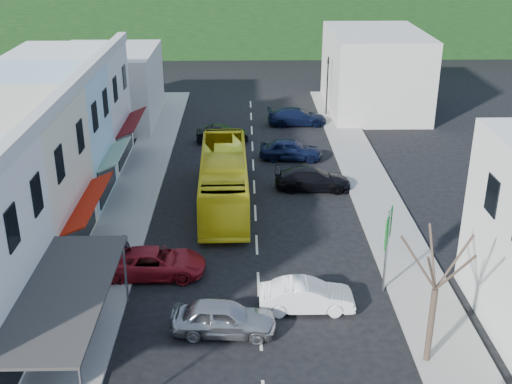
# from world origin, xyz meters

# --- Properties ---
(ground) EXTENTS (120.00, 120.00, 0.00)m
(ground) POSITION_xyz_m (0.00, 0.00, 0.00)
(ground) COLOR black
(ground) RESTS_ON ground
(sidewalk_left) EXTENTS (3.00, 52.00, 0.15)m
(sidewalk_left) POSITION_xyz_m (-7.50, 10.00, 0.07)
(sidewalk_left) COLOR gray
(sidewalk_left) RESTS_ON ground
(sidewalk_right) EXTENTS (3.00, 52.00, 0.15)m
(sidewalk_right) POSITION_xyz_m (7.50, 10.00, 0.07)
(sidewalk_right) COLOR gray
(sidewalk_right) RESTS_ON ground
(shopfront_row) EXTENTS (8.25, 30.00, 8.00)m
(shopfront_row) POSITION_xyz_m (-12.49, 5.00, 4.00)
(shopfront_row) COLOR silver
(shopfront_row) RESTS_ON ground
(distant_block_left) EXTENTS (8.00, 10.00, 6.00)m
(distant_block_left) POSITION_xyz_m (-12.00, 27.00, 3.00)
(distant_block_left) COLOR #B7B2A8
(distant_block_left) RESTS_ON ground
(distant_block_right) EXTENTS (8.00, 12.00, 7.00)m
(distant_block_right) POSITION_xyz_m (11.00, 30.00, 3.50)
(distant_block_right) COLOR #B7B2A8
(distant_block_right) RESTS_ON ground
(bus) EXTENTS (2.78, 11.66, 3.10)m
(bus) POSITION_xyz_m (-1.86, 9.36, 1.55)
(bus) COLOR yellow
(bus) RESTS_ON ground
(car_silver) EXTENTS (4.52, 2.11, 1.40)m
(car_silver) POSITION_xyz_m (-1.54, -3.84, 0.70)
(car_silver) COLOR #9E9EA2
(car_silver) RESTS_ON ground
(car_white) EXTENTS (4.40, 1.81, 1.40)m
(car_white) POSITION_xyz_m (2.08, -2.17, 0.70)
(car_white) COLOR white
(car_white) RESTS_ON ground
(car_red) EXTENTS (4.61, 1.93, 1.40)m
(car_red) POSITION_xyz_m (-5.00, 0.96, 0.70)
(car_red) COLOR maroon
(car_red) RESTS_ON ground
(car_black_near) EXTENTS (4.61, 2.13, 1.40)m
(car_black_near) POSITION_xyz_m (3.72, 11.55, 0.70)
(car_black_near) COLOR black
(car_black_near) RESTS_ON ground
(car_navy_mid) EXTENTS (4.56, 2.25, 1.40)m
(car_navy_mid) POSITION_xyz_m (2.70, 17.06, 0.70)
(car_navy_mid) COLOR black
(car_navy_mid) RESTS_ON ground
(car_black_far) EXTENTS (4.57, 2.25, 1.40)m
(car_black_far) POSITION_xyz_m (-2.35, 21.04, 0.70)
(car_black_far) COLOR black
(car_black_far) RESTS_ON ground
(car_navy_far) EXTENTS (4.55, 1.96, 1.40)m
(car_navy_far) POSITION_xyz_m (3.80, 25.43, 0.70)
(car_navy_far) COLOR black
(car_navy_far) RESTS_ON ground
(pedestrian_left) EXTENTS (0.55, 0.69, 1.70)m
(pedestrian_left) POSITION_xyz_m (-6.50, 1.77, 1.00)
(pedestrian_left) COLOR black
(pedestrian_left) RESTS_ON sidewalk_left
(direction_sign) EXTENTS (1.41, 1.98, 4.11)m
(direction_sign) POSITION_xyz_m (5.80, -0.71, 2.06)
(direction_sign) COLOR #0B601B
(direction_sign) RESTS_ON ground
(street_tree) EXTENTS (2.43, 2.43, 6.66)m
(street_tree) POSITION_xyz_m (6.43, -5.95, 3.33)
(street_tree) COLOR #3C2D22
(street_tree) RESTS_ON ground
(traffic_signal) EXTENTS (0.52, 1.03, 5.16)m
(traffic_signal) POSITION_xyz_m (6.60, 28.17, 2.58)
(traffic_signal) COLOR black
(traffic_signal) RESTS_ON ground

